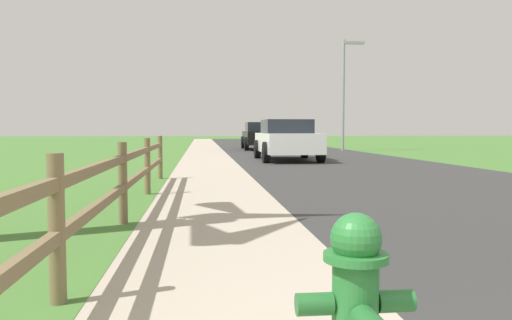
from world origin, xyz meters
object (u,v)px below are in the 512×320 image
parked_suv_white (287,139)px  parked_car_black (261,136)px  street_lamp (346,85)px  fire_hydrant (356,304)px

parked_suv_white → parked_car_black: parked_car_black is taller
street_lamp → parked_suv_white: bearing=-120.4°
parked_suv_white → street_lamp: (4.46, 7.58, 2.75)m
fire_hydrant → street_lamp: street_lamp is taller
fire_hydrant → parked_suv_white: 16.78m
fire_hydrant → parked_suv_white: bearing=81.3°
parked_car_black → street_lamp: street_lamp is taller
parked_car_black → parked_suv_white: bearing=-91.3°
parked_car_black → street_lamp: bearing=-31.1°
fire_hydrant → parked_car_black: parked_car_black is taller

